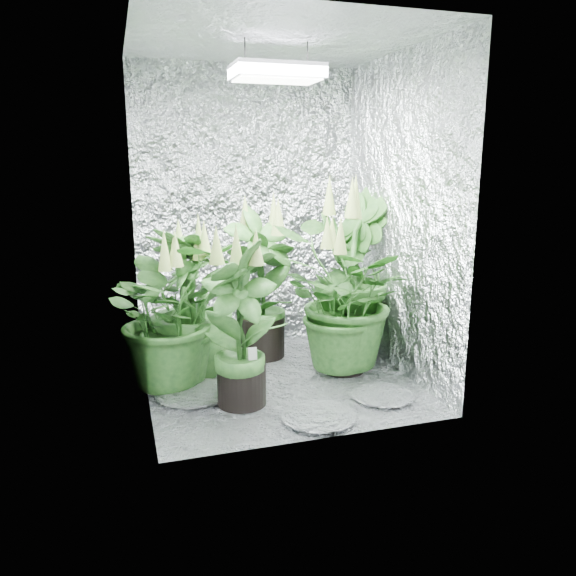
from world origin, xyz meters
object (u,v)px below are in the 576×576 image
(plant_b, at_px, (261,285))
(circulation_fan, at_px, (336,325))
(grow_lamp, at_px, (277,73))
(plant_a, at_px, (170,314))
(plant_c, at_px, (351,273))
(plant_f, at_px, (241,325))
(plant_e, at_px, (345,299))
(plant_d, at_px, (190,305))

(plant_b, xyz_separation_m, circulation_fan, (0.59, 0.07, -0.36))
(grow_lamp, xyz_separation_m, circulation_fan, (0.60, 0.54, -1.68))
(plant_a, xyz_separation_m, plant_c, (1.26, 0.24, 0.13))
(plant_a, bearing_deg, plant_b, 30.43)
(circulation_fan, bearing_deg, plant_a, -151.74)
(grow_lamp, relative_size, plant_f, 0.49)
(plant_a, xyz_separation_m, plant_e, (1.09, -0.06, 0.03))
(grow_lamp, distance_m, plant_e, 1.41)
(circulation_fan, bearing_deg, plant_e, -98.31)
(grow_lamp, height_order, circulation_fan, grow_lamp)
(plant_c, relative_size, plant_d, 1.22)
(plant_b, height_order, plant_e, plant_b)
(plant_b, xyz_separation_m, plant_c, (0.60, -0.14, 0.07))
(plant_a, height_order, plant_f, plant_f)
(plant_c, height_order, plant_d, plant_c)
(grow_lamp, height_order, plant_a, grow_lamp)
(plant_d, xyz_separation_m, circulation_fan, (1.11, 0.32, -0.32))
(plant_a, relative_size, plant_c, 0.82)
(plant_b, height_order, plant_d, plant_b)
(plant_d, height_order, plant_f, plant_f)
(plant_a, height_order, plant_e, plant_e)
(plant_b, bearing_deg, plant_f, -112.55)
(plant_e, height_order, plant_f, plant_e)
(grow_lamp, relative_size, plant_e, 0.45)
(plant_b, bearing_deg, plant_c, -13.45)
(grow_lamp, bearing_deg, plant_c, 27.28)
(plant_d, relative_size, plant_f, 1.00)
(grow_lamp, relative_size, plant_b, 0.44)
(plant_b, xyz_separation_m, plant_d, (-0.52, -0.25, -0.04))
(plant_c, bearing_deg, plant_e, -119.07)
(plant_b, height_order, plant_c, plant_c)
(plant_b, distance_m, circulation_fan, 0.69)
(plant_d, bearing_deg, circulation_fan, 16.06)
(grow_lamp, bearing_deg, plant_e, 2.25)
(grow_lamp, height_order, plant_e, grow_lamp)
(plant_a, bearing_deg, plant_f, -46.25)
(grow_lamp, xyz_separation_m, plant_a, (-0.64, 0.08, -1.37))
(plant_d, bearing_deg, plant_a, -134.38)
(plant_b, bearing_deg, circulation_fan, 7.03)
(plant_c, bearing_deg, grow_lamp, -152.72)
(grow_lamp, distance_m, plant_c, 1.42)
(plant_b, relative_size, circulation_fan, 3.21)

